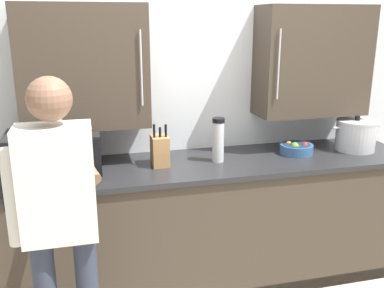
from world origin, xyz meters
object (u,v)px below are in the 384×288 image
Objects in this scene: fruit_bowl at (296,148)px; person_figure at (59,215)px; knife_block at (160,150)px; thermos_flask at (218,140)px; stock_pot at (356,135)px; microwave_oven at (49,153)px.

person_figure is (-1.63, -0.78, 0.01)m from fruit_bowl.
knife_block is 1.01m from fruit_bowl.
person_figure reaches higher than fruit_bowl.
fruit_bowl is at bearing 25.49° from person_figure.
thermos_flask is at bearing -177.04° from fruit_bowl.
person_figure is (-2.10, -0.76, -0.06)m from stock_pot.
microwave_oven is 2.52× the size of thermos_flask.
knife_block reaches higher than microwave_oven.
microwave_oven is 0.71m from knife_block.
fruit_bowl is 0.48m from stock_pot.
person_figure reaches higher than thermos_flask.
knife_block is at bearing 50.97° from person_figure.
person_figure is (-1.02, -0.75, -0.10)m from thermos_flask.
knife_block is 0.75× the size of stock_pot.
knife_block is 0.98m from person_figure.
knife_block reaches higher than stock_pot.
thermos_flask is (1.11, -0.04, 0.02)m from microwave_oven.
knife_block is 1.49m from stock_pot.
fruit_bowl is at bearing -0.32° from microwave_oven.
knife_block is 0.18× the size of person_figure.
microwave_oven reaches higher than stock_pot.
stock_pot is (1.49, -0.00, 0.01)m from knife_block.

